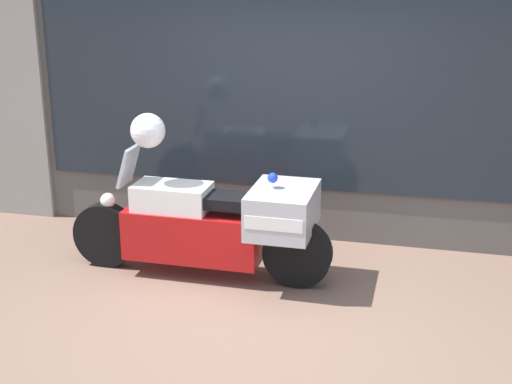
# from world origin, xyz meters

# --- Properties ---
(ground_plane) EXTENTS (60.00, 60.00, 0.00)m
(ground_plane) POSITION_xyz_m (0.00, 0.00, 0.00)
(ground_plane) COLOR #7A5B4C
(shop_building) EXTENTS (6.95, 0.55, 3.66)m
(shop_building) POSITION_xyz_m (-0.36, 2.00, 1.84)
(shop_building) COLOR #56514C
(shop_building) RESTS_ON ground
(window_display) EXTENTS (5.79, 0.30, 1.90)m
(window_display) POSITION_xyz_m (0.28, 2.03, 0.46)
(window_display) COLOR slate
(window_display) RESTS_ON ground
(paramedic_motorcycle) EXTENTS (2.44, 0.77, 1.18)m
(paramedic_motorcycle) POSITION_xyz_m (-0.49, 0.67, 0.53)
(paramedic_motorcycle) COLOR black
(paramedic_motorcycle) RESTS_ON ground
(white_helmet) EXTENTS (0.31, 0.31, 0.31)m
(white_helmet) POSITION_xyz_m (-1.13, 0.68, 1.33)
(white_helmet) COLOR white
(white_helmet) RESTS_ON paramedic_motorcycle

